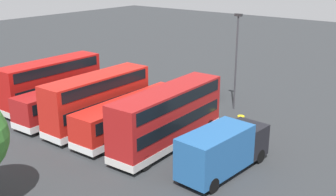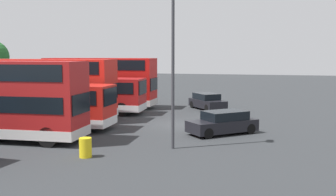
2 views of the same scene
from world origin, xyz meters
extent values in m
plane|color=#2D3033|center=(0.00, 0.00, 0.00)|extent=(140.00, 140.00, 0.00)
cube|color=#A51919|center=(-7.33, 9.29, 2.45)|extent=(2.97, 11.18, 4.20)
cube|color=silver|center=(-7.33, 9.29, 0.62)|extent=(3.01, 11.23, 0.55)
cube|color=black|center=(-7.33, 9.29, 2.25)|extent=(3.00, 10.39, 0.90)
cube|color=black|center=(-7.33, 9.29, 3.95)|extent=(3.00, 10.39, 0.90)
cube|color=black|center=(-7.11, 3.71, 2.25)|extent=(2.25, 0.15, 1.10)
cylinder|color=black|center=(-6.04, 5.19, 0.55)|extent=(0.34, 1.11, 1.10)
cylinder|color=black|center=(-8.29, 5.10, 0.55)|extent=(0.34, 1.11, 1.10)
cylinder|color=black|center=(-6.36, 13.47, 0.55)|extent=(0.34, 1.11, 1.10)
cylinder|color=black|center=(-8.61, 13.39, 0.55)|extent=(0.34, 1.11, 1.10)
cube|color=red|center=(-3.43, 9.21, 1.65)|extent=(2.89, 11.26, 2.60)
cube|color=silver|center=(-3.43, 9.21, 0.62)|extent=(2.93, 11.30, 0.55)
cube|color=black|center=(-3.43, 9.21, 2.25)|extent=(2.92, 10.46, 0.90)
cube|color=black|center=(-3.26, 3.59, 2.25)|extent=(2.25, 0.13, 1.10)
cylinder|color=black|center=(-2.18, 5.05, 0.55)|extent=(0.33, 1.11, 1.10)
cylinder|color=black|center=(-4.43, 4.98, 0.55)|extent=(0.33, 1.11, 1.10)
cylinder|color=black|center=(-2.43, 13.43, 0.55)|extent=(0.33, 1.11, 1.10)
cylinder|color=black|center=(-4.68, 13.37, 0.55)|extent=(0.33, 1.11, 1.10)
cube|color=red|center=(-0.19, 9.86, 2.45)|extent=(2.67, 10.21, 4.20)
cube|color=silver|center=(-0.19, 9.86, 0.62)|extent=(2.71, 10.25, 0.55)
cube|color=black|center=(-0.19, 9.86, 2.25)|extent=(2.72, 9.41, 0.90)
cube|color=black|center=(-0.19, 9.86, 3.95)|extent=(2.72, 9.41, 0.90)
cube|color=black|center=(-0.13, 4.74, 2.25)|extent=(2.25, 0.09, 1.10)
cylinder|color=black|center=(0.98, 6.19, 0.55)|extent=(0.31, 1.10, 1.10)
cylinder|color=black|center=(-1.27, 6.16, 0.55)|extent=(0.31, 1.10, 1.10)
cylinder|color=black|center=(0.89, 13.57, 0.55)|extent=(0.31, 1.10, 1.10)
cylinder|color=black|center=(-1.36, 13.54, 0.55)|extent=(0.31, 1.10, 1.10)
cube|color=#A51919|center=(3.60, 9.45, 1.65)|extent=(3.07, 11.58, 2.60)
cube|color=silver|center=(3.60, 9.45, 0.62)|extent=(3.11, 11.62, 0.55)
cube|color=black|center=(3.60, 9.45, 2.25)|extent=(3.09, 10.79, 0.90)
cube|color=black|center=(3.86, 3.69, 2.25)|extent=(2.25, 0.16, 1.10)
cylinder|color=black|center=(4.92, 5.17, 0.55)|extent=(0.35, 1.11, 1.10)
cylinder|color=black|center=(2.68, 5.07, 0.55)|extent=(0.35, 1.11, 1.10)
cylinder|color=black|center=(4.53, 13.84, 0.55)|extent=(0.35, 1.11, 1.10)
cylinder|color=black|center=(2.28, 13.74, 0.55)|extent=(0.35, 1.11, 1.10)
cube|color=#B71411|center=(7.34, 8.99, 2.45)|extent=(2.66, 10.37, 4.20)
cube|color=silver|center=(7.34, 8.99, 0.62)|extent=(2.70, 10.41, 0.55)
cube|color=black|center=(7.34, 8.99, 2.25)|extent=(2.71, 9.57, 0.90)
cube|color=black|center=(7.34, 8.99, 3.95)|extent=(2.71, 9.57, 0.90)
cube|color=black|center=(7.39, 3.78, 2.25)|extent=(2.25, 0.08, 1.10)
cylinder|color=black|center=(8.50, 5.23, 0.55)|extent=(0.31, 1.10, 1.10)
cylinder|color=black|center=(6.25, 5.20, 0.55)|extent=(0.31, 1.10, 1.10)
cylinder|color=black|center=(8.42, 12.77, 0.55)|extent=(0.31, 1.10, 1.10)
cylinder|color=black|center=(6.17, 12.75, 0.55)|extent=(0.31, 1.10, 1.10)
cube|color=#235999|center=(-12.77, 11.19, 1.80)|extent=(2.87, 5.66, 2.80)
cube|color=black|center=(-13.02, 7.45, 1.50)|extent=(2.63, 2.17, 2.20)
cylinder|color=black|center=(-11.90, 7.37, 0.50)|extent=(0.35, 1.02, 1.00)
cylinder|color=black|center=(-14.15, 7.53, 0.50)|extent=(0.35, 1.02, 1.00)
cylinder|color=black|center=(-11.52, 12.86, 0.50)|extent=(0.35, 1.02, 1.00)
cylinder|color=black|center=(-13.77, 13.01, 0.50)|extent=(0.35, 1.02, 1.00)
cube|color=black|center=(8.37, -0.92, 0.53)|extent=(4.20, 3.85, 0.70)
cube|color=black|center=(8.53, -0.79, 1.15)|extent=(2.87, 2.75, 0.55)
cylinder|color=black|center=(7.80, -2.39, 0.32)|extent=(0.64, 0.57, 0.64)
cylinder|color=black|center=(6.81, -1.13, 0.32)|extent=(0.64, 0.57, 0.64)
cylinder|color=black|center=(9.94, -0.70, 0.32)|extent=(0.64, 0.57, 0.64)
cylinder|color=black|center=(8.95, 0.56, 0.32)|extent=(0.64, 0.57, 0.64)
cube|color=black|center=(-2.43, -3.47, 0.53)|extent=(4.22, 4.43, 0.70)
cube|color=black|center=(-2.30, -3.62, 1.15)|extent=(2.95, 3.03, 0.55)
cylinder|color=black|center=(-4.07, -2.84, 0.32)|extent=(0.59, 0.62, 0.64)
cylinder|color=black|center=(-2.87, -1.77, 0.32)|extent=(0.59, 0.62, 0.64)
cylinder|color=black|center=(-1.99, -5.17, 0.32)|extent=(0.59, 0.62, 0.64)
cylinder|color=black|center=(-0.80, -4.11, 0.32)|extent=(0.59, 0.62, 0.64)
cylinder|color=#38383D|center=(-6.94, -1.41, 4.40)|extent=(0.16, 0.16, 8.81)
cube|color=#262628|center=(-6.94, -1.41, 8.96)|extent=(0.70, 0.30, 0.24)
cylinder|color=yellow|center=(-9.72, 2.25, 0.47)|extent=(0.60, 0.60, 0.95)
camera|label=1|loc=(-25.73, 32.44, 13.49)|focal=44.75mm
camera|label=2|loc=(-27.15, -6.26, 4.97)|focal=43.12mm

